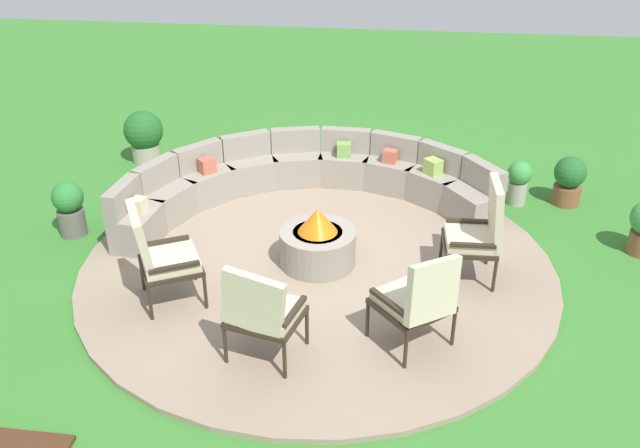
% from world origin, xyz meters
% --- Properties ---
extents(ground_plane, '(24.00, 24.00, 0.00)m').
position_xyz_m(ground_plane, '(0.00, 0.00, 0.00)').
color(ground_plane, '#387A2D').
extents(patio_circle, '(5.30, 5.30, 0.06)m').
position_xyz_m(patio_circle, '(0.00, 0.00, 0.03)').
color(patio_circle, gray).
rests_on(patio_circle, ground_plane).
extents(fire_pit, '(0.85, 0.85, 0.68)m').
position_xyz_m(fire_pit, '(0.00, 0.00, 0.32)').
color(fire_pit, gray).
rests_on(fire_pit, patio_circle).
extents(curved_stone_bench, '(4.53, 2.58, 0.75)m').
position_xyz_m(curved_stone_bench, '(-0.41, 1.50, 0.36)').
color(curved_stone_bench, gray).
rests_on(curved_stone_bench, patio_circle).
extents(lounge_chair_front_left, '(0.81, 0.82, 1.10)m').
position_xyz_m(lounge_chair_front_left, '(-1.46, -0.93, 0.62)').
color(lounge_chair_front_left, '#2D2319').
rests_on(lounge_chair_front_left, patio_circle).
extents(lounge_chair_front_right, '(0.73, 0.69, 1.02)m').
position_xyz_m(lounge_chair_front_right, '(-0.27, -1.70, 0.59)').
color(lounge_chair_front_right, '#2D2319').
rests_on(lounge_chair_front_right, patio_circle).
extents(lounge_chair_back_left, '(0.85, 0.88, 1.02)m').
position_xyz_m(lounge_chair_back_left, '(1.10, -1.33, 0.59)').
color(lounge_chair_back_left, '#2D2319').
rests_on(lounge_chair_back_left, patio_circle).
extents(lounge_chair_back_right, '(0.60, 0.61, 1.13)m').
position_xyz_m(lounge_chair_back_right, '(1.73, -0.05, 0.64)').
color(lounge_chair_back_right, '#2D2319').
rests_on(lounge_chair_back_right, patio_circle).
extents(potted_plant_0, '(0.58, 0.58, 0.79)m').
position_xyz_m(potted_plant_0, '(-2.98, 2.67, 0.43)').
color(potted_plant_0, '#A89E8E').
rests_on(potted_plant_0, ground_plane).
extents(potted_plant_1, '(0.38, 0.38, 0.69)m').
position_xyz_m(potted_plant_1, '(-3.08, 0.37, 0.37)').
color(potted_plant_1, '#605B56').
rests_on(potted_plant_1, ground_plane).
extents(potted_plant_2, '(0.32, 0.32, 0.60)m').
position_xyz_m(potted_plant_2, '(2.42, 1.94, 0.34)').
color(potted_plant_2, '#A89E8E').
rests_on(potted_plant_2, ground_plane).
extents(potted_plant_4, '(0.42, 0.42, 0.66)m').
position_xyz_m(potted_plant_4, '(3.07, 2.03, 0.35)').
color(potted_plant_4, brown).
rests_on(potted_plant_4, ground_plane).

